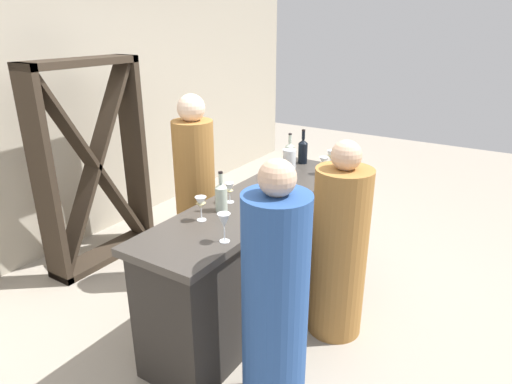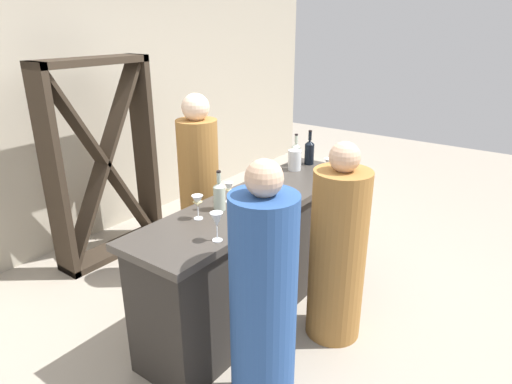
# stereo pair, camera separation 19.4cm
# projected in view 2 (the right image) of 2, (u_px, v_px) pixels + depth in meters

# --- Properties ---
(ground_plane) EXTENTS (12.00, 12.00, 0.00)m
(ground_plane) POSITION_uv_depth(u_px,v_px,m) (256.00, 307.00, 3.52)
(ground_plane) COLOR #9E9384
(back_wall) EXTENTS (8.00, 0.10, 2.80)m
(back_wall) POSITION_uv_depth(u_px,v_px,m) (69.00, 101.00, 4.23)
(back_wall) COLOR #B2A893
(back_wall) RESTS_ON ground
(bar_counter) EXTENTS (2.13, 0.57, 0.93)m
(bar_counter) POSITION_uv_depth(u_px,v_px,m) (256.00, 255.00, 3.36)
(bar_counter) COLOR #2A2723
(bar_counter) RESTS_ON ground
(wine_rack) EXTENTS (1.03, 0.28, 1.83)m
(wine_rack) POSITION_uv_depth(u_px,v_px,m) (103.00, 163.00, 4.03)
(wine_rack) COLOR #33281E
(wine_rack) RESTS_ON ground
(wine_bottle_leftmost_clear_pale) EXTENTS (0.08, 0.08, 0.28)m
(wine_bottle_leftmost_clear_pale) POSITION_uv_depth(u_px,v_px,m) (219.00, 195.00, 2.97)
(wine_bottle_leftmost_clear_pale) COLOR #B7C6B2
(wine_bottle_leftmost_clear_pale) RESTS_ON bar_counter
(wine_bottle_second_left_clear_pale) EXTENTS (0.08, 0.08, 0.28)m
(wine_bottle_second_left_clear_pale) POSITION_uv_depth(u_px,v_px,m) (296.00, 154.00, 3.88)
(wine_bottle_second_left_clear_pale) COLOR #B7C6B2
(wine_bottle_second_left_clear_pale) RESTS_ON bar_counter
(wine_bottle_center_near_black) EXTENTS (0.08, 0.08, 0.30)m
(wine_bottle_center_near_black) POSITION_uv_depth(u_px,v_px,m) (309.00, 151.00, 3.91)
(wine_bottle_center_near_black) COLOR black
(wine_bottle_center_near_black) RESTS_ON bar_counter
(wine_glass_near_left) EXTENTS (0.08, 0.08, 0.18)m
(wine_glass_near_left) POSITION_uv_depth(u_px,v_px,m) (217.00, 220.00, 2.54)
(wine_glass_near_left) COLOR white
(wine_glass_near_left) RESTS_ON bar_counter
(wine_glass_near_center) EXTENTS (0.08, 0.08, 0.14)m
(wine_glass_near_center) POSITION_uv_depth(u_px,v_px,m) (329.00, 163.00, 3.63)
(wine_glass_near_center) COLOR white
(wine_glass_near_center) RESTS_ON bar_counter
(wine_glass_near_right) EXTENTS (0.07, 0.07, 0.15)m
(wine_glass_near_right) POSITION_uv_depth(u_px,v_px,m) (337.00, 157.00, 3.81)
(wine_glass_near_right) COLOR white
(wine_glass_near_right) RESTS_ON bar_counter
(wine_glass_far_left) EXTENTS (0.07, 0.07, 0.16)m
(wine_glass_far_left) POSITION_uv_depth(u_px,v_px,m) (198.00, 202.00, 2.83)
(wine_glass_far_left) COLOR white
(wine_glass_far_left) RESTS_ON bar_counter
(wine_glass_far_center) EXTENTS (0.06, 0.06, 0.14)m
(wine_glass_far_center) POSITION_uv_depth(u_px,v_px,m) (229.00, 189.00, 3.10)
(wine_glass_far_center) COLOR white
(wine_glass_far_center) RESTS_ON bar_counter
(water_pitcher) EXTENTS (0.11, 0.11, 0.17)m
(water_pitcher) POSITION_uv_depth(u_px,v_px,m) (295.00, 160.00, 3.77)
(water_pitcher) COLOR silver
(water_pitcher) RESTS_ON bar_counter
(person_left_guest) EXTENTS (0.39, 0.39, 1.42)m
(person_left_guest) POSITION_uv_depth(u_px,v_px,m) (338.00, 253.00, 3.03)
(person_left_guest) COLOR #9E6B33
(person_left_guest) RESTS_ON ground
(person_center_guest) EXTENTS (0.39, 0.39, 1.51)m
(person_center_guest) POSITION_uv_depth(u_px,v_px,m) (263.00, 306.00, 2.38)
(person_center_guest) COLOR #284C8C
(person_center_guest) RESTS_ON ground
(person_right_guest) EXTENTS (0.43, 0.43, 1.60)m
(person_right_guest) POSITION_uv_depth(u_px,v_px,m) (200.00, 197.00, 3.69)
(person_right_guest) COLOR #9E6B33
(person_right_guest) RESTS_ON ground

